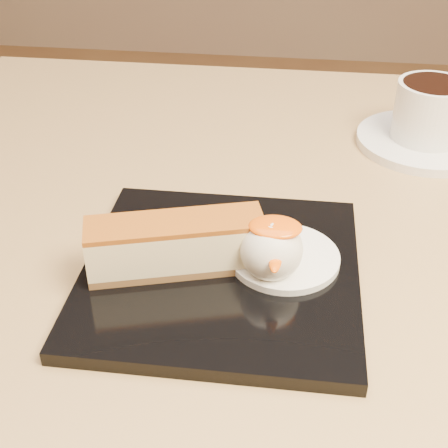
# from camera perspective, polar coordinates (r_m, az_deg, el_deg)

# --- Properties ---
(table) EXTENTS (0.80, 0.80, 0.72)m
(table) POSITION_cam_1_polar(r_m,az_deg,el_deg) (0.67, 0.70, -10.88)
(table) COLOR black
(table) RESTS_ON ground
(dessert_plate) EXTENTS (0.22, 0.22, 0.01)m
(dessert_plate) POSITION_cam_1_polar(r_m,az_deg,el_deg) (0.51, -0.29, -4.45)
(dessert_plate) COLOR black
(dessert_plate) RESTS_ON table
(cheesecake) EXTENTS (0.14, 0.07, 0.04)m
(cheesecake) POSITION_cam_1_polar(r_m,az_deg,el_deg) (0.49, -4.44, -1.89)
(cheesecake) COLOR brown
(cheesecake) RESTS_ON dessert_plate
(cream_smear) EXTENTS (0.09, 0.09, 0.01)m
(cream_smear) POSITION_cam_1_polar(r_m,az_deg,el_deg) (0.51, 5.52, -3.04)
(cream_smear) COLOR white
(cream_smear) RESTS_ON dessert_plate
(ice_cream_scoop) EXTENTS (0.05, 0.05, 0.05)m
(ice_cream_scoop) POSITION_cam_1_polar(r_m,az_deg,el_deg) (0.48, 4.36, -2.35)
(ice_cream_scoop) COLOR white
(ice_cream_scoop) RESTS_ON cream_smear
(mango_sauce) EXTENTS (0.04, 0.03, 0.01)m
(mango_sauce) POSITION_cam_1_polar(r_m,az_deg,el_deg) (0.47, 4.72, -0.28)
(mango_sauce) COLOR #FF5E08
(mango_sauce) RESTS_ON ice_cream_scoop
(mint_sprig) EXTENTS (0.03, 0.02, 0.00)m
(mint_sprig) POSITION_cam_1_polar(r_m,az_deg,el_deg) (0.53, 2.49, -0.88)
(mint_sprig) COLOR #2E8E2E
(mint_sprig) RESTS_ON cream_smear
(saucer) EXTENTS (0.15, 0.15, 0.01)m
(saucer) POSITION_cam_1_polar(r_m,az_deg,el_deg) (0.74, 17.83, 7.23)
(saucer) COLOR white
(saucer) RESTS_ON table
(coffee_cup) EXTENTS (0.10, 0.08, 0.06)m
(coffee_cup) POSITION_cam_1_polar(r_m,az_deg,el_deg) (0.73, 18.50, 9.89)
(coffee_cup) COLOR white
(coffee_cup) RESTS_ON saucer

